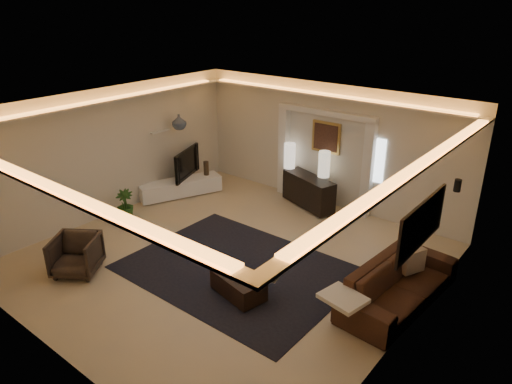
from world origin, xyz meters
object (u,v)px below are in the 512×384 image
Objects in this scene: coffee_table at (238,285)px; armchair at (76,255)px; console at (308,191)px; sofa at (399,284)px.

armchair is at bearing -142.98° from coffee_table.
console reaches higher than armchair.
console reaches higher than sofa.
console is 1.84× the size of armchair.
sofa is at bearing -5.33° from armchair.
armchair is (-4.95, -2.78, 0.00)m from sofa.
armchair reaches higher than sofa.
console is 4.02m from sofa.
coffee_table is (1.09, -3.84, -0.20)m from console.
armchair reaches higher than coffee_table.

